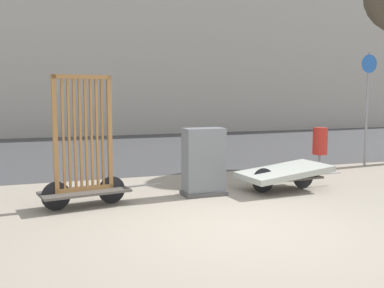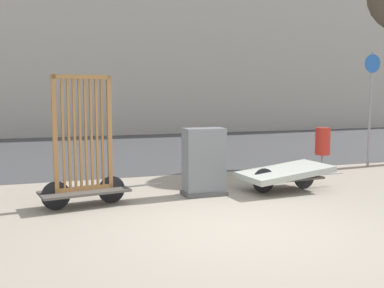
# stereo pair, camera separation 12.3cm
# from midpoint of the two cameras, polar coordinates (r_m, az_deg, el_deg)

# --- Properties ---
(ground_plane) EXTENTS (60.00, 60.00, 0.00)m
(ground_plane) POSITION_cam_midpoint_polar(r_m,az_deg,el_deg) (6.49, 6.20, -10.57)
(ground_plane) COLOR gray
(road_strip) EXTENTS (56.00, 10.37, 0.01)m
(road_strip) POSITION_cam_midpoint_polar(r_m,az_deg,el_deg) (15.44, -8.75, -0.68)
(road_strip) COLOR #424244
(road_strip) RESTS_ON ground_plane
(bike_cart_with_bedframe) EXTENTS (2.18, 0.88, 2.20)m
(bike_cart_with_bedframe) POSITION_cam_midpoint_polar(r_m,az_deg,el_deg) (7.70, -13.09, -2.27)
(bike_cart_with_bedframe) COLOR #4C4742
(bike_cart_with_bedframe) RESTS_ON ground_plane
(bike_cart_with_mattress) EXTENTS (2.31, 1.14, 0.51)m
(bike_cart_with_mattress) POSITION_cam_midpoint_polar(r_m,az_deg,el_deg) (8.97, 12.08, -3.65)
(bike_cart_with_mattress) COLOR #4C4742
(bike_cart_with_mattress) RESTS_ON ground_plane
(utility_cabinet) EXTENTS (0.80, 0.47, 1.26)m
(utility_cabinet) POSITION_cam_midpoint_polar(r_m,az_deg,el_deg) (8.37, 1.94, -2.56)
(utility_cabinet) COLOR #4C4C4C
(utility_cabinet) RESTS_ON ground_plane
(trash_bin) EXTENTS (0.37, 0.37, 1.04)m
(trash_bin) POSITION_cam_midpoint_polar(r_m,az_deg,el_deg) (11.79, 16.55, 0.30)
(trash_bin) COLOR gray
(trash_bin) RESTS_ON ground_plane
(sign_post) EXTENTS (0.47, 0.06, 2.94)m
(sign_post) POSITION_cam_midpoint_polar(r_m,az_deg,el_deg) (12.59, 22.02, 5.63)
(sign_post) COLOR gray
(sign_post) RESTS_ON ground_plane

